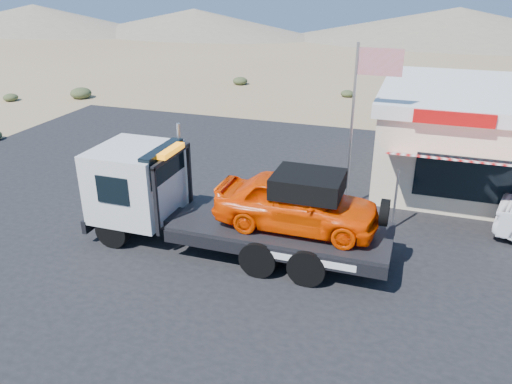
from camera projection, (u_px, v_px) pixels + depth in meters
ground at (178, 245)px, 16.20m from camera, size 120.00×120.00×0.00m
asphalt_lot at (265, 214)px, 18.22m from camera, size 32.00×24.00×0.02m
tow_truck at (227, 200)px, 15.34m from camera, size 9.43×2.79×3.15m
jerky_store at (510, 138)px, 20.13m from camera, size 10.40×9.97×3.90m
flagpole at (360, 110)px, 17.15m from camera, size 1.55×0.10×6.00m
desert_scrub at (27, 118)px, 29.19m from camera, size 26.76×32.95×0.78m
distant_hills at (299, 24)px, 66.13m from camera, size 126.00×48.00×4.20m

